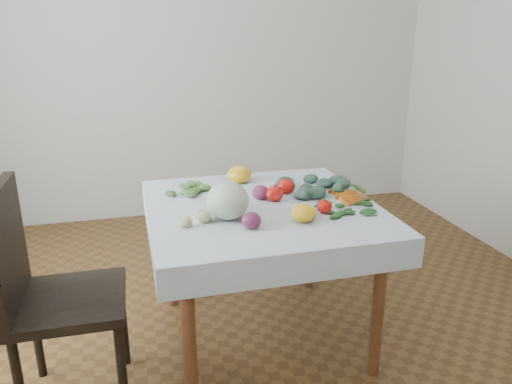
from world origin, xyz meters
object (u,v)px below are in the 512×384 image
cabbage (228,201)px  carrot_bunch (352,195)px  heirloom_back (239,174)px  chair (43,285)px  table (262,224)px

cabbage → carrot_bunch: (0.68, 0.12, -0.07)m
cabbage → heirloom_back: cabbage is taller
chair → carrot_bunch: chair is taller
chair → carrot_bunch: 1.52m
carrot_bunch → table: bearing=178.7°
carrot_bunch → heirloom_back: bearing=141.4°
cabbage → heirloom_back: bearing=71.9°
cabbage → carrot_bunch: size_ratio=0.82×
cabbage → heirloom_back: (0.17, 0.53, -0.04)m
table → cabbage: size_ratio=5.11×
chair → table: bearing=13.8°
chair → heirloom_back: chair is taller
heirloom_back → carrot_bunch: heirloom_back is taller
table → carrot_bunch: carrot_bunch is taller
table → cabbage: cabbage is taller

